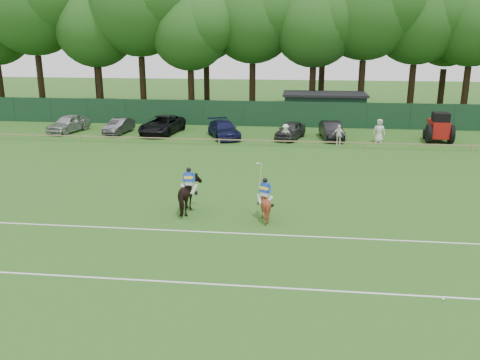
# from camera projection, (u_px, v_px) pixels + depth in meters

# --- Properties ---
(ground) EXTENTS (160.00, 160.00, 0.00)m
(ground) POSITION_uv_depth(u_px,v_px,m) (222.00, 225.00, 24.40)
(ground) COLOR #1E4C14
(ground) RESTS_ON ground
(horse_dark) EXTENTS (1.11, 2.26, 1.88)m
(horse_dark) POSITION_uv_depth(u_px,v_px,m) (189.00, 195.00, 25.83)
(horse_dark) COLOR black
(horse_dark) RESTS_ON ground
(horse_chestnut) EXTENTS (1.79, 1.85, 1.56)m
(horse_chestnut) POSITION_uv_depth(u_px,v_px,m) (265.00, 205.00, 24.88)
(horse_chestnut) COLOR maroon
(horse_chestnut) RESTS_ON ground
(sedan_silver) EXTENTS (2.99, 5.06, 1.61)m
(sedan_silver) POSITION_uv_depth(u_px,v_px,m) (68.00, 124.00, 47.07)
(sedan_silver) COLOR #ABAEB1
(sedan_silver) RESTS_ON ground
(sedan_grey) EXTENTS (1.83, 4.23, 1.35)m
(sedan_grey) POSITION_uv_depth(u_px,v_px,m) (119.00, 126.00, 46.51)
(sedan_grey) COLOR #2C2B2E
(sedan_grey) RESTS_ON ground
(suv_black) EXTENTS (3.48, 6.19, 1.63)m
(suv_black) POSITION_uv_depth(u_px,v_px,m) (162.00, 125.00, 46.32)
(suv_black) COLOR black
(suv_black) RESTS_ON ground
(sedan_navy) EXTENTS (3.88, 5.50, 1.48)m
(sedan_navy) POSITION_uv_depth(u_px,v_px,m) (224.00, 129.00, 44.54)
(sedan_navy) COLOR #12153B
(sedan_navy) RESTS_ON ground
(hatch_grey) EXTENTS (2.99, 4.71, 1.49)m
(hatch_grey) POSITION_uv_depth(u_px,v_px,m) (290.00, 130.00, 44.13)
(hatch_grey) COLOR #323235
(hatch_grey) RESTS_ON ground
(estate_black) EXTENTS (2.12, 4.70, 1.50)m
(estate_black) POSITION_uv_depth(u_px,v_px,m) (331.00, 130.00, 44.02)
(estate_black) COLOR black
(estate_black) RESTS_ON ground
(spectator_left) EXTENTS (1.05, 0.66, 1.57)m
(spectator_left) POSITION_uv_depth(u_px,v_px,m) (285.00, 133.00, 42.54)
(spectator_left) COLOR white
(spectator_left) RESTS_ON ground
(spectator_mid) EXTENTS (1.02, 0.49, 1.69)m
(spectator_mid) POSITION_uv_depth(u_px,v_px,m) (339.00, 135.00, 41.64)
(spectator_mid) COLOR white
(spectator_mid) RESTS_ON ground
(spectator_right) EXTENTS (1.03, 0.72, 1.98)m
(spectator_right) POSITION_uv_depth(u_px,v_px,m) (379.00, 131.00, 42.61)
(spectator_right) COLOR silver
(spectator_right) RESTS_ON ground
(rider_dark) EXTENTS (0.94, 0.39, 1.41)m
(rider_dark) POSITION_uv_depth(u_px,v_px,m) (189.00, 180.00, 25.59)
(rider_dark) COLOR silver
(rider_dark) RESTS_ON ground
(rider_chestnut) EXTENTS (0.88, 0.80, 2.05)m
(rider_chestnut) POSITION_uv_depth(u_px,v_px,m) (265.00, 191.00, 24.67)
(rider_chestnut) COLOR silver
(rider_chestnut) RESTS_ON ground
(polo_ball) EXTENTS (0.09, 0.09, 0.09)m
(polo_ball) POSITION_uv_depth(u_px,v_px,m) (443.00, 299.00, 17.49)
(polo_ball) COLOR silver
(polo_ball) RESTS_ON ground
(pitch_lines) EXTENTS (60.00, 5.10, 0.01)m
(pitch_lines) POSITION_uv_depth(u_px,v_px,m) (210.00, 255.00, 21.06)
(pitch_lines) COLOR silver
(pitch_lines) RESTS_ON ground
(pitch_rail) EXTENTS (62.10, 0.10, 0.50)m
(pitch_rail) POSITION_uv_depth(u_px,v_px,m) (255.00, 140.00, 41.45)
(pitch_rail) COLOR #997F5B
(pitch_rail) RESTS_ON ground
(perimeter_fence) EXTENTS (92.08, 0.08, 2.50)m
(perimeter_fence) POSITION_uv_depth(u_px,v_px,m) (263.00, 114.00, 49.81)
(perimeter_fence) COLOR #14351E
(perimeter_fence) RESTS_ON ground
(utility_shed) EXTENTS (8.40, 4.40, 3.04)m
(utility_shed) POSITION_uv_depth(u_px,v_px,m) (324.00, 108.00, 51.92)
(utility_shed) COLOR #14331E
(utility_shed) RESTS_ON ground
(tree_row) EXTENTS (96.00, 12.00, 21.00)m
(tree_row) POSITION_uv_depth(u_px,v_px,m) (286.00, 114.00, 57.57)
(tree_row) COLOR #26561C
(tree_row) RESTS_ON ground
(tractor) EXTENTS (2.17, 3.08, 2.53)m
(tractor) POSITION_uv_depth(u_px,v_px,m) (439.00, 128.00, 42.71)
(tractor) COLOR #9A110E
(tractor) RESTS_ON ground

